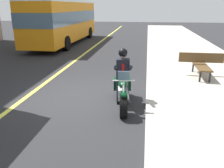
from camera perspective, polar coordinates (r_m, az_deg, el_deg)
name	(u,v)px	position (r m, az deg, el deg)	size (l,w,h in m)	color
ground_plane	(87,96)	(8.13, -6.04, -2.89)	(80.00, 80.00, 0.00)	#28282B
lane_center_stripe	(32,93)	(8.83, -18.74, -2.04)	(60.00, 0.16, 0.01)	#E5DB4C
motorcycle_main	(123,91)	(7.22, 2.61, -1.75)	(2.22, 0.77, 1.26)	black
rider_main	(123,71)	(7.23, 2.62, 3.12)	(0.67, 0.61, 1.74)	black
bus_far	(64,20)	(20.03, -11.50, 14.95)	(11.05, 2.70, 3.30)	orange
bench_sidewalk	(201,63)	(10.39, 20.77, 4.81)	(1.80, 1.80, 0.95)	brown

